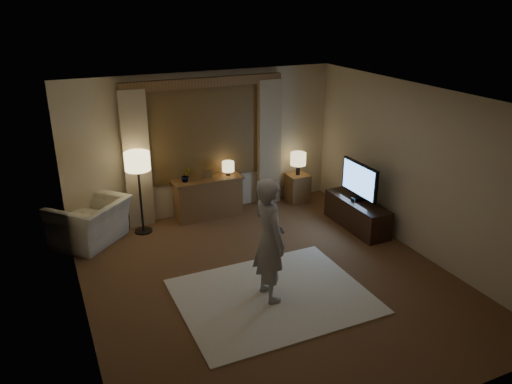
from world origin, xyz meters
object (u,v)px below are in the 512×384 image
side_table (297,188)px  person (269,240)px  armchair (90,222)px  sideboard (208,198)px  tv_stand (357,214)px

side_table → person: person is taller
armchair → person: 3.35m
side_table → armchair: bearing=-178.1°
armchair → person: person is taller
sideboard → person: size_ratio=0.71×
tv_stand → person: bearing=-150.3°
tv_stand → person: person is taller
side_table → tv_stand: 1.52m
sideboard → armchair: (-2.10, -0.18, 0.01)m
sideboard → armchair: armchair is taller
sideboard → armchair: 2.11m
armchair → tv_stand: bearing=119.2°
sideboard → tv_stand: 2.68m
side_table → tv_stand: size_ratio=0.40×
side_table → person: bearing=-125.2°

